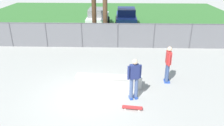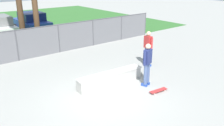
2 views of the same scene
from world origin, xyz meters
name	(u,v)px [view 1 (image 1 of 2)]	position (x,y,z in m)	size (l,w,h in m)	color
ground_plane	(88,96)	(0.00, 0.00, 0.00)	(80.00, 80.00, 0.00)	#9E9E99
grass_strip	(108,17)	(0.00, 16.60, 0.01)	(29.18, 20.00, 0.02)	#336B2D
concrete_ledge	(109,81)	(0.86, 0.86, 0.27)	(3.09, 0.66, 0.53)	#B7B5AD
skateboarder	(134,78)	(1.95, -0.19, 1.01)	(0.58, 0.36, 1.82)	#2647A5
skateboard	(132,107)	(1.86, -0.94, 0.07)	(0.82, 0.29, 0.09)	red
chainlink_fence	(100,34)	(0.00, 6.30, 0.94)	(17.25, 0.07, 1.72)	#4C4C51
car_white	(98,17)	(-0.67, 12.24, 0.84)	(2.03, 4.21, 1.66)	silver
car_blue	(126,17)	(1.96, 12.55, 0.84)	(2.03, 4.21, 1.66)	#233D9E
bystander	(168,63)	(3.63, 1.36, 1.01)	(0.29, 0.60, 1.82)	#2647A5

